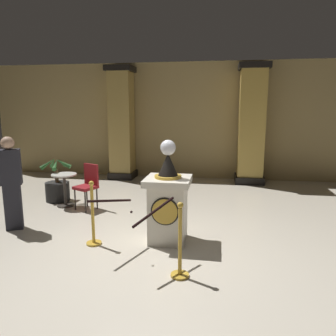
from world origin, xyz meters
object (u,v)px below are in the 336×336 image
at_px(pedestal_clock, 168,202).
at_px(cafe_chair_red, 88,182).
at_px(stanchion_near, 93,222).
at_px(cafe_table, 65,186).
at_px(potted_palm_left, 57,188).
at_px(stanchion_far, 180,251).
at_px(bystander_guest, 11,181).

bearing_deg(pedestal_clock, cafe_chair_red, 143.95).
bearing_deg(stanchion_near, cafe_chair_red, 114.93).
bearing_deg(pedestal_clock, cafe_table, 149.34).
relative_size(potted_palm_left, cafe_chair_red, 1.09).
bearing_deg(potted_palm_left, stanchion_near, -51.08).
height_order(stanchion_far, bystander_guest, bystander_guest).
xyz_separation_m(stanchion_near, cafe_table, (-1.39, 1.82, 0.10)).
relative_size(pedestal_clock, cafe_table, 2.29).
bearing_deg(stanchion_near, potted_palm_left, 128.92).
bearing_deg(potted_palm_left, cafe_chair_red, -24.84).
relative_size(pedestal_clock, stanchion_near, 1.60).
relative_size(cafe_table, cafe_chair_red, 0.75).
relative_size(stanchion_near, bystander_guest, 0.62).
distance_m(bystander_guest, cafe_chair_red, 1.61).
bearing_deg(bystander_guest, cafe_chair_red, 57.99).
distance_m(stanchion_near, cafe_table, 2.30).
bearing_deg(cafe_chair_red, stanchion_near, -65.07).
xyz_separation_m(bystander_guest, cafe_table, (0.26, 1.42, -0.42)).
distance_m(bystander_guest, cafe_table, 1.51).
bearing_deg(cafe_table, stanchion_near, -52.63).
relative_size(pedestal_clock, potted_palm_left, 1.58).
bearing_deg(potted_palm_left, pedestal_clock, -32.66).
bearing_deg(bystander_guest, pedestal_clock, -1.64).
relative_size(potted_palm_left, cafe_table, 1.45).
xyz_separation_m(pedestal_clock, bystander_guest, (-2.79, 0.08, 0.23)).
xyz_separation_m(stanchion_near, bystander_guest, (-1.65, 0.40, 0.52)).
height_order(stanchion_far, cafe_chair_red, stanchion_far).
height_order(stanchion_near, stanchion_far, stanchion_near).
xyz_separation_m(stanchion_far, bystander_guest, (-3.12, 1.17, 0.53)).
height_order(stanchion_far, cafe_table, stanchion_far).
relative_size(stanchion_near, cafe_table, 1.43).
relative_size(stanchion_far, bystander_guest, 0.60).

